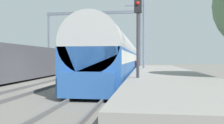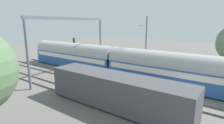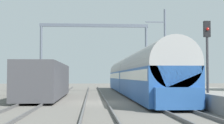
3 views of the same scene
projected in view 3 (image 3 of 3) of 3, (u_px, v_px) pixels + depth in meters
ground at (96, 103)px, 21.47m from camera, size 120.00×120.00×0.00m
track_far_west at (36, 102)px, 21.21m from camera, size 1.52×60.00×0.16m
track_west at (96, 102)px, 21.48m from camera, size 1.52×60.00×0.16m
track_east at (154, 101)px, 21.74m from camera, size 1.52×60.00×0.16m
platform at (198, 94)px, 24.00m from camera, size 4.40×28.00×0.90m
passenger_train at (134, 75)px, 31.97m from camera, size 2.93×32.85×3.82m
freight_car at (46, 81)px, 25.53m from camera, size 2.80×13.00×2.70m
person_crossing at (149, 84)px, 32.07m from camera, size 0.46×0.43×1.73m
railway_signal_near at (207, 52)px, 17.48m from camera, size 0.36×0.30×4.91m
railway_signal_far at (138, 68)px, 42.18m from camera, size 0.36×0.30×4.57m
catenary_gantry at (94, 43)px, 35.95m from camera, size 12.44×0.28×7.86m
catenary_pole_east_mid at (165, 51)px, 28.69m from camera, size 1.90×0.20×8.00m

